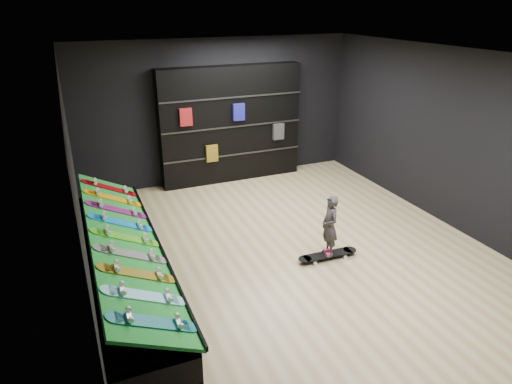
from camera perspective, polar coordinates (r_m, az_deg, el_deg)
name	(u,v)px	position (r m, az deg, el deg)	size (l,w,h in m)	color
floor	(290,249)	(7.39, 4.21, -7.14)	(6.00, 7.00, 0.01)	tan
ceiling	(296,55)	(6.44, 5.01, 16.67)	(6.00, 7.00, 0.01)	white
wall_back	(218,111)	(9.88, -4.80, 10.02)	(6.00, 0.02, 3.00)	black
wall_front	(485,288)	(4.28, 26.75, -10.66)	(6.00, 0.02, 3.00)	black
wall_left	(77,191)	(6.08, -21.50, 0.12)	(0.02, 7.00, 3.00)	black
wall_right	(449,139)	(8.52, 22.98, 6.17)	(0.02, 7.00, 3.00)	black
display_rack	(125,269)	(6.65, -16.05, -9.27)	(0.90, 4.50, 0.50)	black
turf_ramp	(125,239)	(6.42, -16.05, -5.70)	(1.00, 4.50, 0.04)	#116C21
back_shelving	(231,125)	(9.85, -3.17, 8.41)	(3.08, 0.36, 2.46)	black
floor_skateboard	(328,256)	(7.18, 8.94, -7.93)	(0.98, 0.22, 0.09)	black
child	(329,237)	(7.01, 9.10, -5.59)	(0.22, 0.15, 0.58)	black
display_board_0	(153,322)	(4.81, -12.72, -15.58)	(0.98, 0.22, 0.09)	#0C8C99
display_board_1	(145,296)	(5.19, -13.74, -12.48)	(0.98, 0.22, 0.09)	#0CB2E5
display_board_2	(137,273)	(5.59, -14.60, -9.81)	(0.98, 0.22, 0.09)	yellow
display_board_3	(131,254)	(6.00, -15.33, -7.49)	(0.98, 0.22, 0.09)	black
display_board_4	(126,237)	(6.41, -15.96, -5.47)	(0.98, 0.22, 0.09)	green
display_board_5	(121,223)	(6.84, -16.51, -3.70)	(0.98, 0.22, 0.09)	blue
display_board_6	(117,210)	(7.27, -17.00, -2.14)	(0.98, 0.22, 0.09)	#2626BF
display_board_7	(113,198)	(7.70, -17.43, -0.75)	(0.98, 0.22, 0.09)	yellow
display_board_8	(110,188)	(8.14, -17.81, 0.49)	(0.98, 0.22, 0.09)	red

